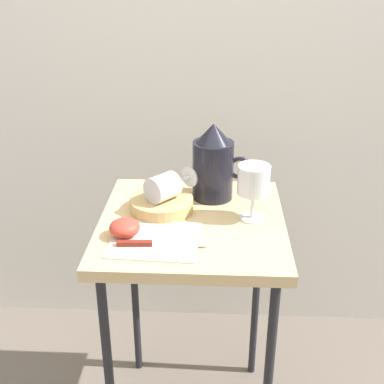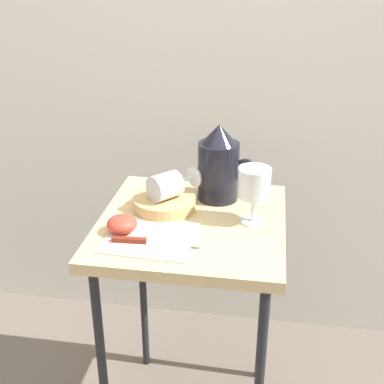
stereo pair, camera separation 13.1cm
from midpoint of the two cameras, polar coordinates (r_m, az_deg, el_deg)
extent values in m
cube|color=silver|center=(1.77, -1.29, 11.79)|extent=(2.40, 0.03, 1.91)
cube|color=tan|center=(1.35, -2.78, -3.72)|extent=(0.49, 0.51, 0.03)
cylinder|color=black|center=(1.75, -8.62, -10.59)|extent=(0.02, 0.02, 0.70)
cylinder|color=black|center=(1.72, 5.03, -11.05)|extent=(0.02, 0.02, 0.70)
cube|color=beige|center=(1.25, -7.17, -5.43)|extent=(0.22, 0.20, 0.00)
cylinder|color=tan|center=(1.39, -6.11, -1.44)|extent=(0.17, 0.17, 0.03)
cylinder|color=black|center=(1.43, -0.26, 2.40)|extent=(0.12, 0.12, 0.17)
cylinder|color=#D1661E|center=(1.44, -0.25, 1.18)|extent=(0.11, 0.11, 0.09)
cone|color=black|center=(1.39, -0.26, 6.58)|extent=(0.10, 0.10, 0.05)
torus|color=black|center=(1.42, 2.78, 2.64)|extent=(0.07, 0.01, 0.07)
cylinder|color=silver|center=(1.35, 3.94, -2.97)|extent=(0.06, 0.06, 0.00)
cylinder|color=silver|center=(1.33, 3.99, -1.56)|extent=(0.01, 0.01, 0.07)
cylinder|color=silver|center=(1.30, 4.09, 1.32)|extent=(0.08, 0.08, 0.08)
cylinder|color=#D1661E|center=(1.31, 4.06, 0.64)|extent=(0.07, 0.07, 0.04)
cylinder|color=silver|center=(1.36, -6.04, 0.45)|extent=(0.11, 0.11, 0.07)
cylinder|color=silver|center=(1.40, -3.88, 1.29)|extent=(0.05, 0.05, 0.01)
cylinder|color=silver|center=(1.42, -2.92, 1.66)|extent=(0.05, 0.04, 0.06)
ellipsoid|color=#CC3D2D|center=(1.27, -10.49, -4.02)|extent=(0.08, 0.08, 0.04)
cube|color=silver|center=(1.22, -4.47, -6.01)|extent=(0.13, 0.02, 0.00)
cube|color=maroon|center=(1.23, -9.51, -5.79)|extent=(0.09, 0.02, 0.01)
camera|label=1|loc=(0.07, -92.86, -1.35)|focal=47.65mm
camera|label=2|loc=(0.07, 87.14, 1.35)|focal=47.65mm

